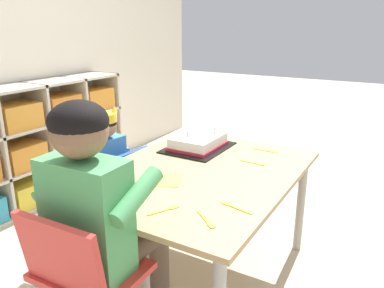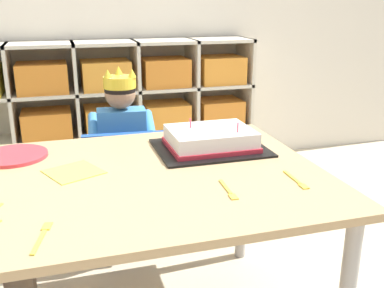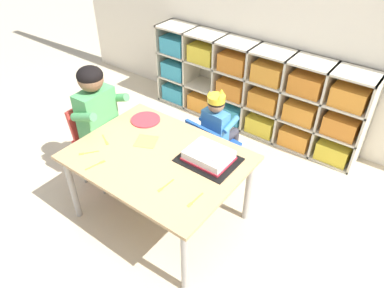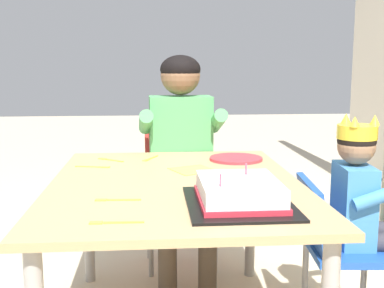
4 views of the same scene
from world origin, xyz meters
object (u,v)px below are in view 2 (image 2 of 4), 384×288
at_px(paper_plate_stack, 13,156).
at_px(fork_beside_plate_stack, 229,191).
at_px(fork_near_child_seat, 297,181).
at_px(classroom_chair_blue, 125,175).
at_px(activity_table, 135,194).
at_px(child_with_crown, 122,136).
at_px(fork_scattered_mid_table, 42,236).
at_px(birthday_cake_on_tray, 210,141).

xyz_separation_m(paper_plate_stack, fork_beside_plate_stack, (0.61, -0.48, -0.00)).
bearing_deg(fork_near_child_seat, classroom_chair_blue, 29.82).
xyz_separation_m(paper_plate_stack, fork_near_child_seat, (0.83, -0.47, -0.00)).
distance_m(fork_near_child_seat, fork_beside_plate_stack, 0.22).
distance_m(classroom_chair_blue, fork_beside_plate_stack, 0.83).
height_order(activity_table, child_with_crown, child_with_crown).
height_order(fork_near_child_seat, fork_beside_plate_stack, same).
relative_size(activity_table, child_with_crown, 1.40).
height_order(activity_table, fork_scattered_mid_table, fork_scattered_mid_table).
relative_size(child_with_crown, birthday_cake_on_tray, 2.17).
distance_m(activity_table, child_with_crown, 0.68).
distance_m(birthday_cake_on_tray, fork_scattered_mid_table, 0.75).
bearing_deg(fork_scattered_mid_table, birthday_cake_on_tray, 143.82).
bearing_deg(classroom_chair_blue, fork_near_child_seat, 123.30).
relative_size(fork_scattered_mid_table, fork_near_child_seat, 0.99).
height_order(classroom_chair_blue, fork_near_child_seat, fork_near_child_seat).
distance_m(paper_plate_stack, fork_near_child_seat, 0.95).
relative_size(fork_scattered_mid_table, fork_beside_plate_stack, 1.02).
relative_size(classroom_chair_blue, fork_scattered_mid_table, 4.17).
distance_m(activity_table, fork_scattered_mid_table, 0.42).
xyz_separation_m(activity_table, classroom_chair_blue, (0.05, 0.58, -0.16)).
xyz_separation_m(activity_table, fork_scattered_mid_table, (-0.27, -0.31, 0.07)).
relative_size(classroom_chair_blue, child_with_crown, 0.71).
bearing_deg(activity_table, child_with_crown, 85.36).
bearing_deg(fork_near_child_seat, activity_table, 69.37).
bearing_deg(child_with_crown, activity_table, 90.65).
height_order(activity_table, fork_near_child_seat, fork_near_child_seat).
relative_size(classroom_chair_blue, fork_beside_plate_stack, 4.26).
relative_size(activity_table, fork_scattered_mid_table, 8.17).
bearing_deg(fork_near_child_seat, child_with_crown, 26.51).
height_order(activity_table, fork_beside_plate_stack, fork_beside_plate_stack).
bearing_deg(activity_table, fork_near_child_seat, -22.43).
height_order(activity_table, paper_plate_stack, paper_plate_stack).
bearing_deg(classroom_chair_blue, paper_plate_stack, 40.96).
distance_m(child_with_crown, birthday_cake_on_tray, 0.58).
xyz_separation_m(child_with_crown, fork_near_child_seat, (0.40, -0.87, 0.08)).
relative_size(child_with_crown, fork_near_child_seat, 5.81).
height_order(activity_table, birthday_cake_on_tray, birthday_cake_on_tray).
height_order(child_with_crown, fork_near_child_seat, child_with_crown).
xyz_separation_m(paper_plate_stack, fork_scattered_mid_table, (0.11, -0.59, -0.00)).
distance_m(fork_scattered_mid_table, fork_beside_plate_stack, 0.51).
bearing_deg(fork_beside_plate_stack, activity_table, 52.90).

